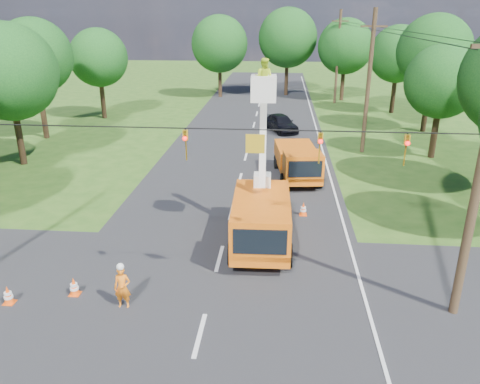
# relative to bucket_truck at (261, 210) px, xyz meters

# --- Properties ---
(ground) EXTENTS (140.00, 140.00, 0.00)m
(ground) POSITION_rel_bucket_truck_xyz_m (-1.66, 13.46, -1.67)
(ground) COLOR #2B5118
(ground) RESTS_ON ground
(road_main) EXTENTS (12.00, 100.00, 0.06)m
(road_main) POSITION_rel_bucket_truck_xyz_m (-1.66, 13.46, -1.67)
(road_main) COLOR black
(road_main) RESTS_ON ground
(road_cross) EXTENTS (56.00, 10.00, 0.07)m
(road_cross) POSITION_rel_bucket_truck_xyz_m (-1.66, -4.54, -1.67)
(road_cross) COLOR black
(road_cross) RESTS_ON ground
(edge_line) EXTENTS (0.12, 90.00, 0.02)m
(edge_line) POSITION_rel_bucket_truck_xyz_m (3.94, 13.46, -1.67)
(edge_line) COLOR silver
(edge_line) RESTS_ON ground
(bucket_truck) EXTENTS (2.72, 6.52, 8.01)m
(bucket_truck) POSITION_rel_bucket_truck_xyz_m (0.00, 0.00, 0.00)
(bucket_truck) COLOR orange
(bucket_truck) RESTS_ON ground
(second_truck) EXTENTS (2.93, 6.16, 2.22)m
(second_truck) POSITION_rel_bucket_truck_xyz_m (1.85, 8.96, -0.51)
(second_truck) COLOR orange
(second_truck) RESTS_ON ground
(ground_worker) EXTENTS (0.60, 0.41, 1.60)m
(ground_worker) POSITION_rel_bucket_truck_xyz_m (-4.56, -5.20, -0.87)
(ground_worker) COLOR orange
(ground_worker) RESTS_ON ground
(distant_car) EXTENTS (3.44, 4.78, 1.51)m
(distant_car) POSITION_rel_bucket_truck_xyz_m (0.78, 21.37, -0.91)
(distant_car) COLOR black
(distant_car) RESTS_ON ground
(traffic_cone_1) EXTENTS (0.38, 0.38, 0.71)m
(traffic_cone_1) POSITION_rel_bucket_truck_xyz_m (-0.08, 0.73, -1.31)
(traffic_cone_1) COLOR #FE500D
(traffic_cone_1) RESTS_ON ground
(traffic_cone_2) EXTENTS (0.38, 0.38, 0.71)m
(traffic_cone_2) POSITION_rel_bucket_truck_xyz_m (2.01, 3.32, -1.31)
(traffic_cone_2) COLOR #FE500D
(traffic_cone_2) RESTS_ON ground
(traffic_cone_3) EXTENTS (0.38, 0.38, 0.71)m
(traffic_cone_3) POSITION_rel_bucket_truck_xyz_m (-6.60, -4.63, -1.31)
(traffic_cone_3) COLOR #FE500D
(traffic_cone_3) RESTS_ON ground
(traffic_cone_4) EXTENTS (0.38, 0.38, 0.71)m
(traffic_cone_4) POSITION_rel_bucket_truck_xyz_m (-8.69, -5.35, -1.31)
(traffic_cone_4) COLOR #FE500D
(traffic_cone_4) RESTS_ON ground
(traffic_cone_6) EXTENTS (0.38, 0.38, 0.71)m
(traffic_cone_6) POSITION_rel_bucket_truck_xyz_m (3.00, 10.38, -1.31)
(traffic_cone_6) COLOR #FE500D
(traffic_cone_6) RESTS_ON ground
(pole_right_near) EXTENTS (1.80, 0.30, 10.00)m
(pole_right_near) POSITION_rel_bucket_truck_xyz_m (6.84, -4.54, 3.44)
(pole_right_near) COLOR #4C3823
(pole_right_near) RESTS_ON ground
(pole_right_mid) EXTENTS (1.80, 0.30, 10.00)m
(pole_right_mid) POSITION_rel_bucket_truck_xyz_m (6.84, 15.46, 3.44)
(pole_right_mid) COLOR #4C3823
(pole_right_mid) RESTS_ON ground
(pole_right_far) EXTENTS (1.80, 0.30, 10.00)m
(pole_right_far) POSITION_rel_bucket_truck_xyz_m (6.84, 35.46, 3.44)
(pole_right_far) COLOR #4C3823
(pole_right_far) RESTS_ON ground
(signal_span) EXTENTS (18.00, 0.29, 1.07)m
(signal_span) POSITION_rel_bucket_truck_xyz_m (0.56, -4.55, 4.21)
(signal_span) COLOR black
(signal_span) RESTS_ON ground
(tree_left_d) EXTENTS (6.20, 6.20, 9.24)m
(tree_left_d) POSITION_rel_bucket_truck_xyz_m (-16.66, 10.46, 4.46)
(tree_left_d) COLOR #382616
(tree_left_d) RESTS_ON ground
(tree_left_e) EXTENTS (5.80, 5.80, 9.41)m
(tree_left_e) POSITION_rel_bucket_truck_xyz_m (-18.46, 17.46, 4.82)
(tree_left_e) COLOR #382616
(tree_left_e) RESTS_ON ground
(tree_left_f) EXTENTS (5.40, 5.40, 8.40)m
(tree_left_f) POSITION_rel_bucket_truck_xyz_m (-16.46, 25.46, 4.02)
(tree_left_f) COLOR #382616
(tree_left_f) RESTS_ON ground
(tree_right_c) EXTENTS (5.00, 5.00, 7.83)m
(tree_right_c) POSITION_rel_bucket_truck_xyz_m (11.54, 14.46, 3.64)
(tree_right_c) COLOR #382616
(tree_right_c) RESTS_ON ground
(tree_right_d) EXTENTS (6.00, 6.00, 9.70)m
(tree_right_d) POSITION_rel_bucket_truck_xyz_m (13.14, 22.46, 5.01)
(tree_right_d) COLOR #382616
(tree_right_d) RESTS_ON ground
(tree_right_e) EXTENTS (5.60, 5.60, 8.63)m
(tree_right_e) POSITION_rel_bucket_truck_xyz_m (12.14, 30.46, 4.14)
(tree_right_e) COLOR #382616
(tree_right_e) RESTS_ON ground
(tree_far_a) EXTENTS (6.60, 6.60, 9.50)m
(tree_far_a) POSITION_rel_bucket_truck_xyz_m (-6.66, 38.46, 4.52)
(tree_far_a) COLOR #382616
(tree_far_a) RESTS_ON ground
(tree_far_b) EXTENTS (7.00, 7.00, 10.32)m
(tree_far_b) POSITION_rel_bucket_truck_xyz_m (1.34, 40.46, 5.14)
(tree_far_b) COLOR #382616
(tree_far_b) RESTS_ON ground
(tree_far_c) EXTENTS (6.20, 6.20, 9.18)m
(tree_far_c) POSITION_rel_bucket_truck_xyz_m (7.84, 37.46, 4.39)
(tree_far_c) COLOR #382616
(tree_far_c) RESTS_ON ground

